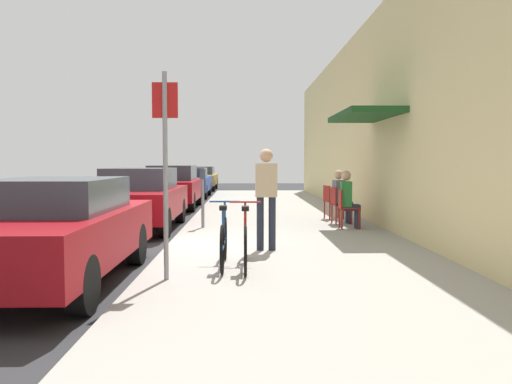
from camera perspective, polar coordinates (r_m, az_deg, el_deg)
name	(u,v)px	position (r m, az deg, el deg)	size (l,w,h in m)	color
ground_plane	(165,254)	(9.36, -9.85, -6.62)	(60.00, 60.00, 0.00)	#2D2D30
sidewalk_slab	(285,234)	(11.26, 3.13, -4.59)	(4.50, 32.00, 0.12)	#9E9B93
building_facade	(397,115)	(11.63, 15.14, 8.10)	(1.40, 32.00, 5.20)	beige
parked_car_0	(53,229)	(7.32, -21.18, -3.82)	(1.80, 4.40, 1.39)	maroon
parked_car_1	(140,198)	(12.74, -12.54, -0.63)	(1.80, 4.40, 1.46)	maroon
parked_car_2	(172,186)	(18.33, -9.09, 0.62)	(1.80, 4.40, 1.48)	maroon
parked_car_3	(189,182)	(23.86, -7.28, 1.12)	(1.80, 4.40, 1.33)	navy
parked_car_4	(200,178)	(29.88, -6.07, 1.55)	(1.80, 4.40, 1.34)	#A58433
parking_meter	(203,194)	(11.87, -5.81, -0.18)	(0.12, 0.10, 1.32)	slate
street_sign	(165,159)	(6.64, -9.84, 3.56)	(0.32, 0.06, 2.60)	gray
bicycle_0	(245,242)	(7.36, -1.17, -5.50)	(0.46, 1.71, 0.90)	black
bicycle_1	(224,241)	(7.46, -3.54, -5.38)	(0.46, 1.71, 0.90)	black
cafe_chair_0	(346,206)	(11.82, 9.74, -1.50)	(0.46, 0.46, 0.87)	maroon
seated_patron_0	(349,197)	(11.81, 10.04, -0.58)	(0.44, 0.37, 1.29)	#232838
cafe_chair_1	(338,203)	(12.70, 8.96, -1.17)	(0.48, 0.48, 0.87)	maroon
seated_patron_1	(341,195)	(12.70, 9.23, -0.30)	(0.45, 0.39, 1.29)	#232838
cafe_chair_2	(331,200)	(13.74, 8.18, -0.82)	(0.52, 0.52, 0.87)	maroon
pedestrian_standing	(266,191)	(8.74, 1.12, 0.12)	(0.36, 0.22, 1.70)	#232838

